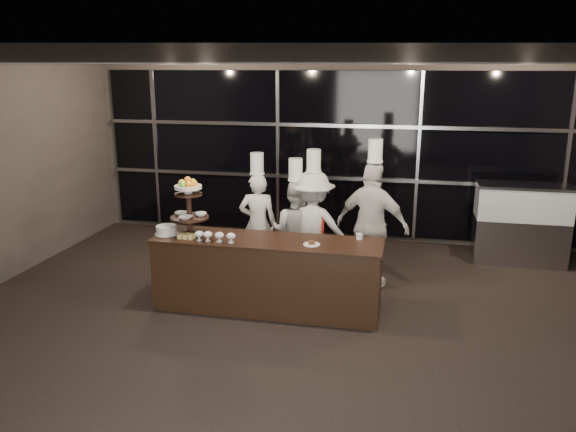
% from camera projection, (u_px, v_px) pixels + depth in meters
% --- Properties ---
extents(room, '(10.00, 10.00, 10.00)m').
position_uv_depth(room, '(283.00, 240.00, 4.94)').
color(room, black).
rests_on(room, ground).
extents(window_wall, '(8.60, 0.10, 2.80)m').
position_uv_depth(window_wall, '(346.00, 155.00, 9.59)').
color(window_wall, black).
rests_on(window_wall, ground).
extents(buffet_counter, '(2.84, 0.74, 0.92)m').
position_uv_depth(buffet_counter, '(267.00, 274.00, 7.00)').
color(buffet_counter, black).
rests_on(buffet_counter, ground).
extents(display_stand, '(0.48, 0.48, 0.74)m').
position_uv_depth(display_stand, '(189.00, 202.00, 6.98)').
color(display_stand, black).
rests_on(display_stand, buffet_counter).
extents(compotes, '(0.52, 0.11, 0.12)m').
position_uv_depth(compotes, '(214.00, 235.00, 6.78)').
color(compotes, silver).
rests_on(compotes, buffet_counter).
extents(layer_cake, '(0.30, 0.30, 0.11)m').
position_uv_depth(layer_cake, '(167.00, 230.00, 7.09)').
color(layer_cake, white).
rests_on(layer_cake, buffet_counter).
extents(pastry_squares, '(0.20, 0.13, 0.05)m').
position_uv_depth(pastry_squares, '(187.00, 236.00, 6.92)').
color(pastry_squares, '#DBC36B').
rests_on(pastry_squares, buffet_counter).
extents(small_plate, '(0.20, 0.20, 0.05)m').
position_uv_depth(small_plate, '(312.00, 244.00, 6.67)').
color(small_plate, white).
rests_on(small_plate, buffet_counter).
extents(chef_cup, '(0.08, 0.08, 0.07)m').
position_uv_depth(chef_cup, '(359.00, 236.00, 6.89)').
color(chef_cup, white).
rests_on(chef_cup, buffet_counter).
extents(display_case, '(1.38, 0.60, 1.24)m').
position_uv_depth(display_case, '(521.00, 220.00, 8.64)').
color(display_case, '#A5A5AA').
rests_on(display_case, ground).
extents(chef_a, '(0.60, 0.45, 1.79)m').
position_uv_depth(chef_a, '(258.00, 222.00, 8.18)').
color(chef_a, silver).
rests_on(chef_a, ground).
extents(chef_b, '(0.77, 0.64, 1.77)m').
position_uv_depth(chef_b, '(295.00, 230.00, 7.86)').
color(chef_b, silver).
rests_on(chef_b, ground).
extents(chef_c, '(1.04, 0.61, 1.90)m').
position_uv_depth(chef_c, '(313.00, 228.00, 7.76)').
color(chef_c, silver).
rests_on(chef_c, ground).
extents(chef_d, '(1.12, 0.74, 2.06)m').
position_uv_depth(chef_d, '(372.00, 225.00, 7.59)').
color(chef_d, silver).
rests_on(chef_d, ground).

